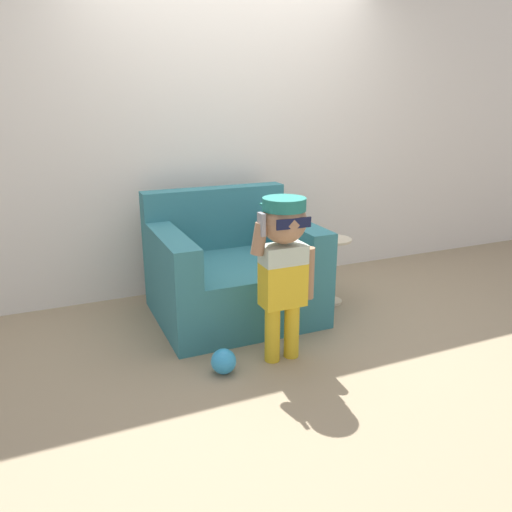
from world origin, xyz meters
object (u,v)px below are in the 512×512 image
at_px(person_child, 284,255).
at_px(side_table, 332,265).
at_px(toy_ball, 224,361).
at_px(armchair, 232,274).

bearing_deg(person_child, side_table, 40.76).
bearing_deg(side_table, toy_ball, -149.69).
relative_size(person_child, side_table, 1.93).
relative_size(person_child, toy_ball, 6.76).
distance_m(armchair, person_child, 0.86).
distance_m(armchair, side_table, 0.81).
bearing_deg(armchair, toy_ball, -114.39).
height_order(side_table, toy_ball, side_table).
bearing_deg(armchair, side_table, -8.48).
height_order(armchair, side_table, armchair).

